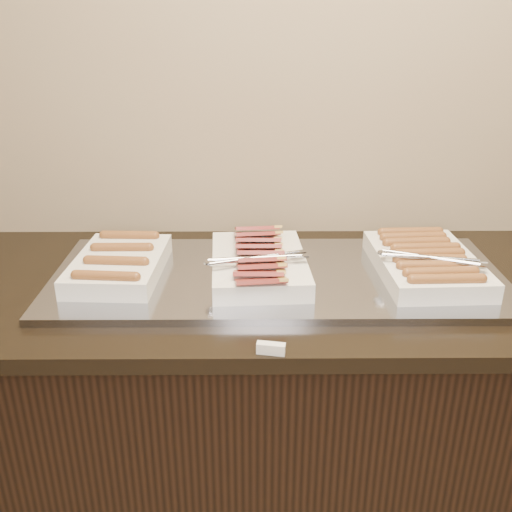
{
  "coord_description": "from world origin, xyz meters",
  "views": [
    {
      "loc": [
        -0.05,
        0.74,
        1.56
      ],
      "look_at": [
        -0.04,
        2.13,
        0.97
      ],
      "focal_mm": 40.0,
      "sensor_mm": 36.0,
      "label": 1
    }
  ],
  "objects": [
    {
      "name": "dish_right",
      "position": [
        0.42,
        2.13,
        0.95
      ],
      "size": [
        0.28,
        0.39,
        0.08
      ],
      "rotation": [
        0.0,
        0.0,
        0.04
      ],
      "color": "white",
      "rests_on": "warming_tray"
    },
    {
      "name": "dish_center",
      "position": [
        -0.03,
        2.13,
        0.95
      ],
      "size": [
        0.28,
        0.4,
        0.09
      ],
      "rotation": [
        0.0,
        0.0,
        0.06
      ],
      "color": "white",
      "rests_on": "warming_tray"
    },
    {
      "name": "label_holder",
      "position": [
        -0.01,
        1.77,
        0.91
      ],
      "size": [
        0.06,
        0.03,
        0.02
      ],
      "primitive_type": "cube",
      "rotation": [
        0.0,
        0.0,
        -0.18
      ],
      "color": "white",
      "rests_on": "counter"
    },
    {
      "name": "warming_tray",
      "position": [
        0.02,
        2.13,
        0.91
      ],
      "size": [
        1.2,
        0.5,
        0.02
      ],
      "primitive_type": "cube",
      "color": "#9395A0",
      "rests_on": "counter"
    },
    {
      "name": "dish_left",
      "position": [
        -0.4,
        2.13,
        0.95
      ],
      "size": [
        0.24,
        0.34,
        0.07
      ],
      "rotation": [
        0.0,
        0.0,
        -0.05
      ],
      "color": "white",
      "rests_on": "warming_tray"
    },
    {
      "name": "counter",
      "position": [
        0.0,
        2.13,
        0.45
      ],
      "size": [
        2.06,
        0.76,
        0.9
      ],
      "color": "black",
      "rests_on": "ground"
    }
  ]
}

